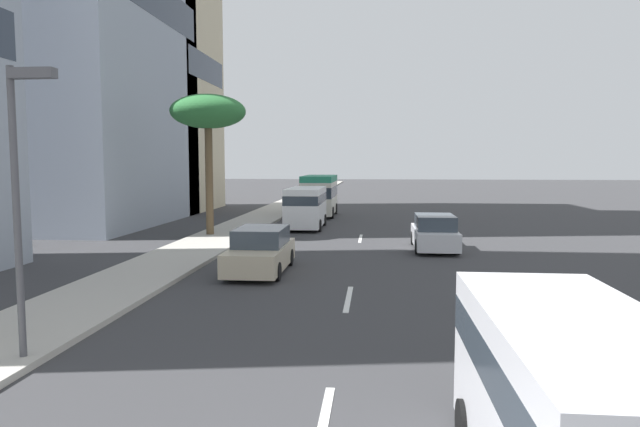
# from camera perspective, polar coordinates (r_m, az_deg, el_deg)

# --- Properties ---
(ground_plane) EXTENTS (198.00, 198.00, 0.00)m
(ground_plane) POSITION_cam_1_polar(r_m,az_deg,el_deg) (34.85, 4.27, -1.47)
(ground_plane) COLOR #38383A
(sidewalk_right) EXTENTS (162.00, 3.14, 0.15)m
(sidewalk_right) POSITION_cam_1_polar(r_m,az_deg,el_deg) (35.77, -7.63, -1.21)
(sidewalk_right) COLOR #B2ADA3
(sidewalk_right) RESTS_ON ground_plane
(lane_stripe_mid) EXTENTS (3.20, 0.16, 0.01)m
(lane_stripe_mid) POSITION_cam_1_polar(r_m,az_deg,el_deg) (17.00, 2.85, -8.48)
(lane_stripe_mid) COLOR silver
(lane_stripe_mid) RESTS_ON ground_plane
(lane_stripe_far) EXTENTS (3.20, 0.16, 0.01)m
(lane_stripe_far) POSITION_cam_1_polar(r_m,az_deg,el_deg) (30.10, 4.06, -2.50)
(lane_stripe_far) COLOR silver
(lane_stripe_far) RESTS_ON ground_plane
(van_lead) EXTENTS (5.35, 2.16, 2.46)m
(van_lead) POSITION_cam_1_polar(r_m,az_deg,el_deg) (34.53, -1.42, 0.84)
(van_lead) COLOR white
(van_lead) RESTS_ON ground_plane
(minibus_second) EXTENTS (6.10, 2.37, 3.02)m
(minibus_second) POSITION_cam_1_polar(r_m,az_deg,el_deg) (42.36, -0.05, 1.97)
(minibus_second) COLOR silver
(minibus_second) RESTS_ON ground_plane
(car_third) EXTENTS (4.68, 1.95, 1.62)m
(car_third) POSITION_cam_1_polar(r_m,az_deg,el_deg) (21.02, -5.95, -3.75)
(car_third) COLOR beige
(car_third) RESTS_ON ground_plane
(van_fourth) EXTENTS (4.98, 2.07, 2.34)m
(van_fourth) POSITION_cam_1_polar(r_m,az_deg,el_deg) (7.19, 24.12, -17.13)
(van_fourth) COLOR silver
(van_fourth) RESTS_ON ground_plane
(car_fifth) EXTENTS (4.70, 1.92, 1.61)m
(car_fifth) POSITION_cam_1_polar(r_m,az_deg,el_deg) (26.75, 11.35, -1.92)
(car_fifth) COLOR silver
(car_fifth) RESTS_ON ground_plane
(palm_tree) EXTENTS (3.97, 3.97, 7.43)m
(palm_tree) POSITION_cam_1_polar(r_m,az_deg,el_deg) (31.14, -11.11, 9.76)
(palm_tree) COLOR brown
(palm_tree) RESTS_ON sidewalk_right
(street_lamp) EXTENTS (0.24, 0.97, 5.70)m
(street_lamp) POSITION_cam_1_polar(r_m,az_deg,el_deg) (12.51, -27.69, 3.37)
(street_lamp) COLOR #4C4C51
(street_lamp) RESTS_ON sidewalk_right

